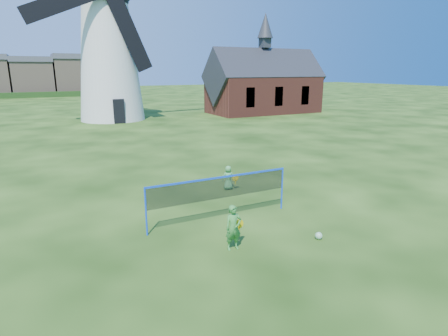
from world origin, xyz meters
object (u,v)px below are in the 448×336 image
object	(u,v)px
play_ball	(319,236)
player_boy	(228,178)
windmill	(109,52)
chapel	(264,86)
player_girl	(233,228)
badminton_net	(220,188)

from	to	relation	value
play_ball	player_boy	bearing A→B (deg)	91.91
player_boy	windmill	bearing A→B (deg)	-73.81
chapel	player_boy	world-z (taller)	chapel
play_ball	player_girl	bearing A→B (deg)	166.77
player_girl	play_ball	distance (m)	2.71
chapel	badminton_net	distance (m)	33.09
chapel	badminton_net	world-z (taller)	chapel
badminton_net	chapel	bearing A→B (deg)	54.71
play_ball	windmill	bearing A→B (deg)	90.14
badminton_net	player_girl	world-z (taller)	badminton_net
chapel	player_boy	bearing A→B (deg)	-125.64
player_girl	player_boy	size ratio (longest dim) A/B	1.28
chapel	player_girl	world-z (taller)	chapel
chapel	player_girl	size ratio (longest dim) A/B	10.04
windmill	play_ball	xyz separation A→B (m)	(0.08, -30.88, -6.47)
chapel	player_boy	xyz separation A→B (m)	(-17.25, -24.06, -2.61)
windmill	player_boy	size ratio (longest dim) A/B	19.01
windmill	player_girl	distance (m)	30.95
windmill	player_boy	distance (m)	26.10
chapel	player_girl	xyz separation A→B (m)	(-19.65, -28.95, -2.47)
windmill	play_ball	size ratio (longest dim) A/B	88.51
badminton_net	player_boy	bearing A→B (deg)	57.74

